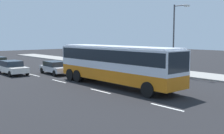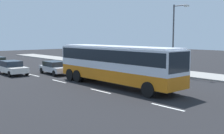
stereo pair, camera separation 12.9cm
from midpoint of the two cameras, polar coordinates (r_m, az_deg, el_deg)
ground_plane at (r=24.56m, az=-0.85°, el=-3.32°), size 120.00×120.00×0.00m
sidewalk_curb at (r=31.80m, az=12.75°, el=-1.09°), size 80.00×4.00×0.15m
lane_centreline at (r=23.10m, az=-6.96°, el=-3.98°), size 31.68×0.16×0.01m
coach_bus at (r=22.66m, az=0.63°, el=1.19°), size 12.50×2.76×3.36m
car_white_minivan at (r=31.69m, az=-20.28°, el=-0.06°), size 4.60×2.08×1.49m
car_silver_hatch at (r=30.71m, az=-12.01°, el=-0.07°), size 4.48×2.11×1.40m
street_lamp at (r=30.00m, az=12.84°, el=6.65°), size 1.88×0.24×7.32m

